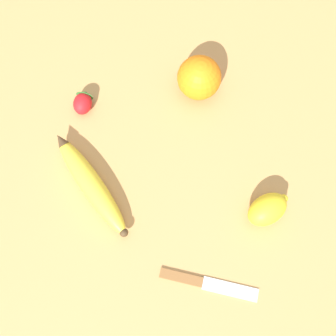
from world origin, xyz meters
TOP-DOWN VIEW (x-y plane):
  - ground_plane at (0.00, 0.00)m, footprint 3.00×3.00m
  - banana at (0.15, -0.10)m, footprint 0.08×0.22m
  - orange at (-0.13, -0.09)m, footprint 0.08×0.08m
  - strawberry at (0.05, -0.23)m, footprint 0.06×0.05m
  - lemon at (-0.03, 0.16)m, footprint 0.08×0.07m
  - paring_knife at (0.13, 0.16)m, footprint 0.10×0.15m

SIDE VIEW (x-z plane):
  - ground_plane at x=0.00m, z-range 0.00..0.00m
  - paring_knife at x=0.13m, z-range 0.00..0.01m
  - strawberry at x=0.05m, z-range 0.00..0.03m
  - banana at x=0.15m, z-range 0.00..0.04m
  - lemon at x=-0.03m, z-range 0.00..0.05m
  - orange at x=-0.13m, z-range 0.00..0.08m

